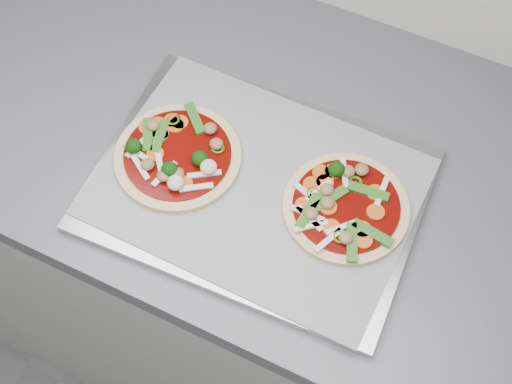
% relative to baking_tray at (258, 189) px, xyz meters
% --- Properties ---
extents(base_cabinet, '(3.60, 0.60, 0.86)m').
position_rel_baking_tray_xyz_m(base_cabinet, '(0.47, 0.08, -0.48)').
color(base_cabinet, '#B3B3B1').
rests_on(base_cabinet, ground).
extents(baking_tray, '(0.47, 0.36, 0.01)m').
position_rel_baking_tray_xyz_m(baking_tray, '(0.00, 0.00, 0.00)').
color(baking_tray, '#9E9DA2').
rests_on(baking_tray, countertop).
extents(parchment, '(0.44, 0.32, 0.00)m').
position_rel_baking_tray_xyz_m(parchment, '(0.00, 0.00, 0.01)').
color(parchment, gray).
rests_on(parchment, baking_tray).
extents(pizza_left, '(0.24, 0.24, 0.03)m').
position_rel_baking_tray_xyz_m(pizza_left, '(-0.12, -0.01, 0.02)').
color(pizza_left, '#D8C381').
rests_on(pizza_left, parchment).
extents(pizza_right, '(0.22, 0.22, 0.03)m').
position_rel_baking_tray_xyz_m(pizza_right, '(0.12, 0.02, 0.02)').
color(pizza_right, '#D8C381').
rests_on(pizza_right, parchment).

